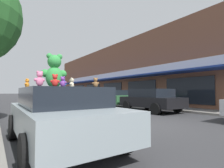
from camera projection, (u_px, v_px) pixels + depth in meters
ground_plane at (149, 125)px, 6.86m from camera, size 260.00×260.00×0.00m
sidewalk_far at (221, 113)px, 10.22m from camera, size 2.24×90.00×0.13m
storefront_row at (144, 76)px, 24.83m from camera, size 12.70×35.78×7.18m
plush_art_car at (61, 114)px, 4.29m from camera, size 2.10×4.14×1.41m
teddy_bear_giant at (54, 71)px, 4.52m from camera, size 0.67×0.43×0.89m
teddy_bear_red at (55, 81)px, 3.36m from camera, size 0.18×0.14×0.24m
teddy_bear_orange at (27, 83)px, 4.75m from camera, size 0.16×0.19×0.26m
teddy_bear_purple at (63, 82)px, 3.71m from camera, size 0.16×0.15×0.23m
teddy_bear_blue at (63, 84)px, 4.83m from camera, size 0.18×0.14×0.24m
teddy_bear_yellow at (52, 84)px, 4.92m from camera, size 0.16×0.19×0.26m
teddy_bear_brown at (96, 83)px, 4.04m from camera, size 0.17×0.14×0.23m
teddy_bear_cream at (72, 83)px, 5.42m from camera, size 0.21×0.24×0.34m
teddy_bear_pink at (40, 79)px, 3.21m from camera, size 0.22×0.15×0.28m
parked_car_far_center at (151, 99)px, 11.53m from camera, size 2.19×4.18×1.49m
parked_car_far_right at (111, 97)px, 15.43m from camera, size 2.19×4.52×1.45m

